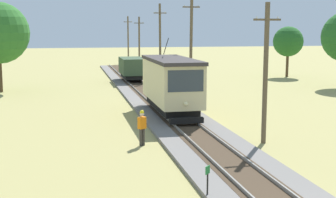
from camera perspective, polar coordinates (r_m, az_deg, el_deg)
name	(u,v)px	position (r m, az deg, el deg)	size (l,w,h in m)	color
red_tram	(171,83)	(30.23, 0.38, 2.00)	(2.60, 8.54, 4.79)	beige
freight_car	(132,68)	(49.47, -4.46, 3.87)	(2.40, 5.20, 2.31)	#384C33
utility_pole_near_tram	(266,72)	(23.30, 12.00, 3.28)	(1.40, 0.25, 7.01)	brown
utility_pole_mid	(191,47)	(36.99, 2.87, 6.51)	(1.40, 0.54, 8.43)	brown
utility_pole_far	(160,42)	(49.68, -0.98, 7.06)	(1.40, 0.57, 8.37)	brown
utility_pole_distant	(139,43)	(64.94, -3.59, 6.99)	(1.40, 0.34, 7.36)	brown
utility_pole_horizon	(128,39)	(77.51, -4.97, 7.40)	(1.40, 0.28, 7.74)	brown
trackside_signal_marker	(208,181)	(15.79, 4.92, -10.05)	(0.21, 0.21, 1.18)	black
track_worker	(142,126)	(22.69, -3.24, -3.38)	(0.45, 0.40, 1.78)	#38332D
tree_right_far	(288,42)	(56.70, 14.67, 6.89)	(3.56, 3.56, 5.99)	#4C3823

